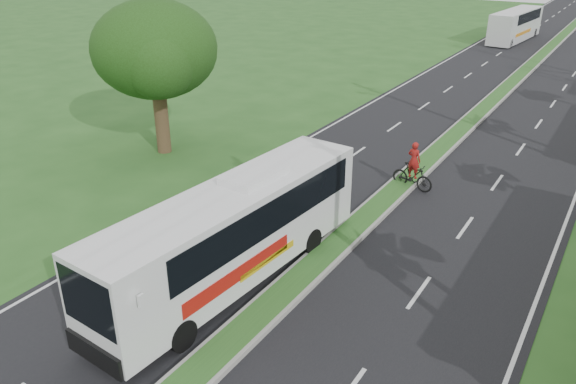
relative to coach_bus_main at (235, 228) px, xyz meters
The scene contains 8 objects.
ground 3.69m from the coach_bus_main, 55.22° to the right, with size 180.00×180.00×0.00m, color #27541F.
road_asphalt 17.60m from the coach_bus_main, 84.09° to the left, with size 14.00×160.00×0.02m, color black.
median_strip 17.59m from the coach_bus_main, 84.09° to the left, with size 1.20×160.00×0.18m.
lane_edge_left 18.18m from the coach_bus_main, 105.72° to the left, with size 0.12×160.00×0.01m, color silver.
shade_tree 13.08m from the coach_bus_main, 144.25° to the left, with size 6.30×6.00×7.54m.
coach_bus_main is the anchor object (origin of this frame).
coach_bus_far 50.48m from the coach_bus_main, 92.45° to the left, with size 3.16×10.63×3.05m.
motorcyclist 10.06m from the coach_bus_main, 77.00° to the left, with size 2.00×0.85×2.18m.
Camera 1 is at (7.78, -9.56, 10.30)m, focal length 35.00 mm.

